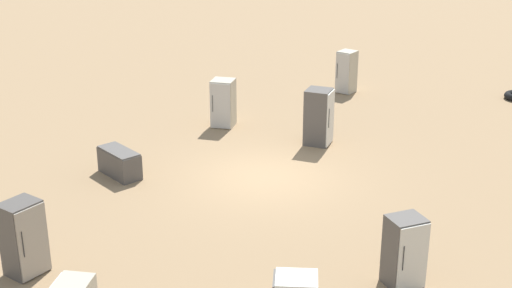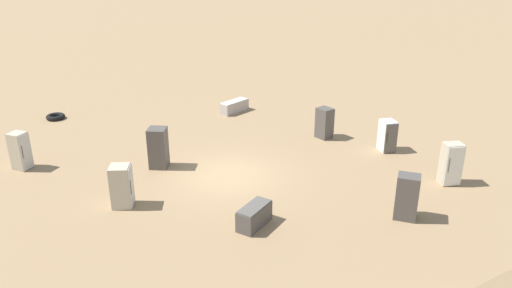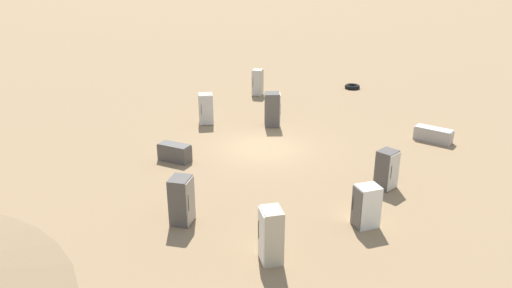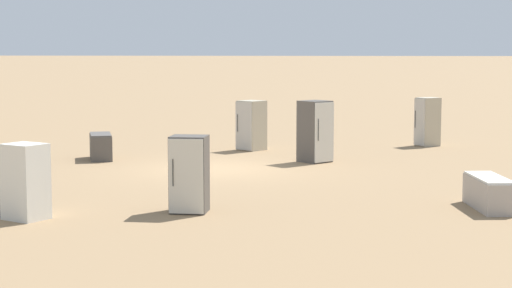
# 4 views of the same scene
# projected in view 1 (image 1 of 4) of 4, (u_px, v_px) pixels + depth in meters

# --- Properties ---
(ground_plane) EXTENTS (1000.00, 1000.00, 0.00)m
(ground_plane) POSITION_uv_depth(u_px,v_px,m) (266.00, 176.00, 19.98)
(ground_plane) COLOR #937551
(discarded_fridge_0) EXTENTS (0.73, 0.69, 1.52)m
(discarded_fridge_0) POSITION_uv_depth(u_px,v_px,m) (405.00, 252.00, 14.48)
(discarded_fridge_0) COLOR #4C4742
(discarded_fridge_0) RESTS_ON ground_plane
(discarded_fridge_1) EXTENTS (0.89, 0.87, 1.62)m
(discarded_fridge_1) POSITION_uv_depth(u_px,v_px,m) (346.00, 72.00, 27.35)
(discarded_fridge_1) COLOR #B2A88E
(discarded_fridge_1) RESTS_ON ground_plane
(discarded_fridge_3) EXTENTS (1.00, 1.01, 1.59)m
(discarded_fridge_3) POSITION_uv_depth(u_px,v_px,m) (223.00, 103.00, 23.69)
(discarded_fridge_3) COLOR #B2A88E
(discarded_fridge_3) RESTS_ON ground_plane
(discarded_fridge_5) EXTENTS (1.00, 0.98, 1.64)m
(discarded_fridge_5) POSITION_uv_depth(u_px,v_px,m) (24.00, 238.00, 14.89)
(discarded_fridge_5) COLOR #4C4742
(discarded_fridge_5) RESTS_ON ground_plane
(discarded_fridge_6) EXTENTS (1.08, 1.53, 0.76)m
(discarded_fridge_6) POSITION_uv_depth(u_px,v_px,m) (120.00, 163.00, 19.92)
(discarded_fridge_6) COLOR #4C4742
(discarded_fridge_6) RESTS_ON ground_plane
(discarded_fridge_7) EXTENTS (1.07, 1.07, 1.76)m
(discarded_fridge_7) POSITION_uv_depth(u_px,v_px,m) (319.00, 117.00, 22.09)
(discarded_fridge_7) COLOR #4C4742
(discarded_fridge_7) RESTS_ON ground_plane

